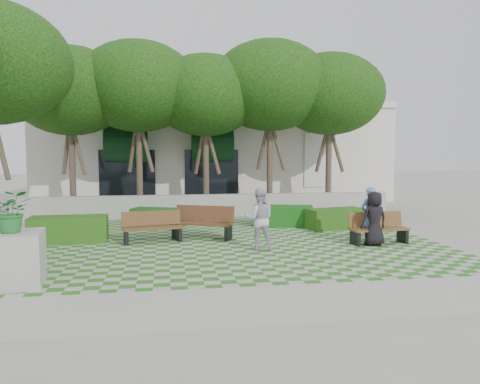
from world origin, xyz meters
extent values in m
plane|color=gray|center=(0.00, 0.00, 0.00)|extent=(90.00, 90.00, 0.00)
plane|color=#2B721E|center=(0.00, 1.00, 0.01)|extent=(12.00, 12.00, 0.00)
cube|color=#9E9B93|center=(0.00, -4.70, 0.01)|extent=(16.00, 2.00, 0.01)
cube|color=#9E9B93|center=(0.00, 6.20, 0.45)|extent=(15.00, 0.36, 0.90)
cube|color=brown|center=(4.26, -0.09, 0.43)|extent=(1.74, 0.67, 0.06)
cube|color=brown|center=(4.24, 0.15, 0.68)|extent=(1.70, 0.28, 0.43)
cube|color=black|center=(3.51, -0.16, 0.21)|extent=(0.14, 0.48, 0.42)
cube|color=black|center=(5.02, -0.03, 0.21)|extent=(0.14, 0.48, 0.42)
cube|color=#4F2D1B|center=(-0.66, 1.49, 0.47)|extent=(1.93, 1.28, 0.06)
cube|color=#4F2D1B|center=(-0.55, 1.74, 0.74)|extent=(1.75, 0.88, 0.47)
cube|color=black|center=(-1.42, 1.83, 0.23)|extent=(0.31, 0.51, 0.45)
cube|color=black|center=(0.09, 1.15, 0.23)|extent=(0.31, 0.51, 0.45)
cube|color=#54361C|center=(-2.11, 1.11, 0.43)|extent=(1.78, 0.84, 0.06)
cube|color=#54361C|center=(-2.16, 1.35, 0.68)|extent=(1.70, 0.44, 0.43)
cube|color=black|center=(-2.86, 0.97, 0.21)|extent=(0.18, 0.48, 0.42)
cube|color=black|center=(-1.36, 1.26, 0.21)|extent=(0.18, 0.48, 0.42)
cube|color=#224D14|center=(3.98, 2.61, 0.34)|extent=(2.10, 1.21, 0.69)
cube|color=#154F15|center=(2.34, 3.43, 0.36)|extent=(2.20, 1.30, 0.72)
cube|color=#144C15|center=(-2.00, 4.05, 0.32)|extent=(1.97, 1.38, 0.64)
cube|color=#235215|center=(-4.51, 1.54, 0.38)|extent=(2.20, 0.95, 0.76)
cube|color=#9E9B93|center=(-4.68, -2.88, 0.53)|extent=(1.18, 1.18, 1.06)
imported|color=#23722E|center=(-4.68, -2.88, 1.47)|extent=(0.82, 0.73, 0.83)
imported|color=#6C82C6|center=(4.07, 0.16, 0.81)|extent=(0.67, 0.53, 1.61)
imported|color=black|center=(4.00, -0.31, 0.76)|extent=(0.80, 0.58, 1.52)
imported|color=silver|center=(0.73, -0.34, 0.83)|extent=(0.88, 0.72, 1.66)
cylinder|color=#47382B|center=(-5.50, 7.60, 1.82)|extent=(0.26, 0.26, 3.64)
ellipsoid|color=#1E4C11|center=(-5.50, 7.60, 5.07)|extent=(4.80, 4.80, 3.60)
cylinder|color=#47382B|center=(-2.80, 7.60, 1.90)|extent=(0.26, 0.26, 3.81)
ellipsoid|color=#1E4C11|center=(-2.80, 7.60, 5.30)|extent=(5.00, 5.00, 3.75)
cylinder|color=#47382B|center=(0.00, 7.60, 1.79)|extent=(0.26, 0.26, 3.58)
ellipsoid|color=#1E4C11|center=(0.00, 7.60, 4.99)|extent=(4.60, 4.60, 3.45)
cylinder|color=#47382B|center=(2.80, 7.60, 1.96)|extent=(0.26, 0.26, 3.92)
ellipsoid|color=#1E4C11|center=(2.80, 7.60, 5.46)|extent=(5.20, 5.20, 3.90)
cylinder|color=#47382B|center=(5.50, 7.60, 1.85)|extent=(0.26, 0.26, 3.70)
ellipsoid|color=#1E4C11|center=(5.50, 7.60, 5.15)|extent=(4.80, 4.80, 3.60)
cube|color=silver|center=(1.00, 14.20, 2.50)|extent=(18.00, 8.00, 5.00)
cube|color=white|center=(1.00, 10.20, 5.00)|extent=(18.00, 0.30, 0.30)
cube|color=black|center=(6.00, 10.18, 2.20)|extent=(1.40, 0.10, 2.40)
cylinder|color=#0F3819|center=(-3.50, 10.18, 3.00)|extent=(3.00, 1.80, 1.80)
cube|color=black|center=(-3.50, 10.18, 1.60)|extent=(2.60, 0.08, 2.20)
cylinder|color=#0F3819|center=(0.50, 10.18, 3.00)|extent=(3.00, 1.80, 1.80)
cube|color=black|center=(0.50, 10.18, 1.60)|extent=(2.60, 0.08, 2.20)
camera|label=1|loc=(-1.74, -12.45, 2.64)|focal=35.00mm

